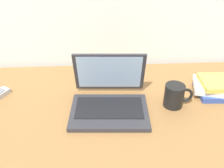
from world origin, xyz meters
TOP-DOWN VIEW (x-y plane):
  - desk at (0.00, 0.00)m, footprint 1.60×0.76m
  - laptop at (-0.02, 0.01)m, footprint 0.32×0.29m
  - coffee_mug at (0.25, 0.01)m, footprint 0.12×0.08m
  - book_stack at (0.46, 0.09)m, footprint 0.24×0.19m

SIDE VIEW (x-z plane):
  - desk at x=0.00m, z-range 0.00..0.03m
  - book_stack at x=0.46m, z-range 0.03..0.10m
  - laptop at x=-0.02m, z-range -0.03..0.18m
  - coffee_mug at x=0.25m, z-range 0.03..0.13m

